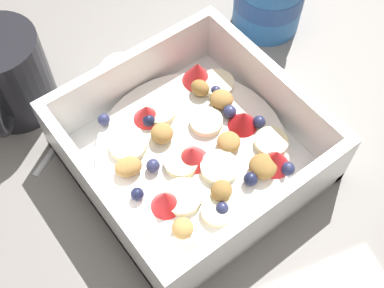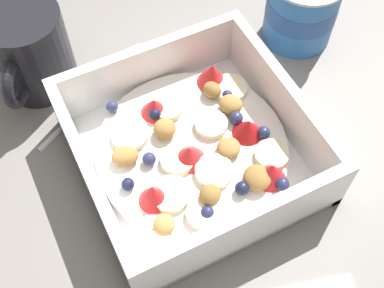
% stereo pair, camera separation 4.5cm
% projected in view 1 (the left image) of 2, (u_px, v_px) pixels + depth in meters
% --- Properties ---
extents(ground_plane, '(2.40, 2.40, 0.00)m').
position_uv_depth(ground_plane, '(219.00, 164.00, 0.48)').
color(ground_plane, gray).
extents(fruit_bowl, '(0.20, 0.20, 0.07)m').
position_uv_depth(fruit_bowl, '(194.00, 149.00, 0.46)').
color(fruit_bowl, white).
rests_on(fruit_bowl, ground).
extents(spoon, '(0.10, 0.16, 0.01)m').
position_uv_depth(spoon, '(100.00, 82.00, 0.52)').
color(spoon, silver).
rests_on(spoon, ground).
extents(coffee_mug, '(0.10, 0.08, 0.09)m').
position_uv_depth(coffee_mug, '(7.00, 76.00, 0.48)').
color(coffee_mug, black).
rests_on(coffee_mug, ground).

